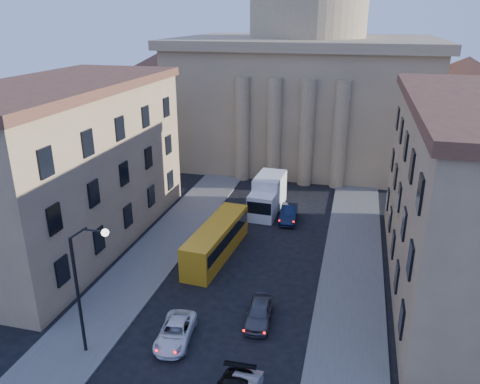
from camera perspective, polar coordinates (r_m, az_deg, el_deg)
The scene contains 11 objects.
sidewalk_left at distance 40.18m, azimuth -11.99°, elevation -9.31°, with size 5.00×60.00×0.15m, color #595752.
sidewalk_right at distance 36.71m, azimuth 13.30°, elevation -12.57°, with size 5.00×60.00×0.15m, color #595752.
church at distance 69.26m, azimuth 7.89°, elevation 13.93°, with size 68.02×28.76×36.60m.
building_left at distance 44.60m, azimuth -20.35°, elevation 3.20°, with size 11.60×26.60×14.70m.
building_right at distance 38.16m, azimuth 27.24°, elevation -0.73°, with size 11.60×26.60×14.70m.
street_lamp at distance 29.48m, azimuth -18.51°, elevation -10.16°, with size 2.62×0.44×8.83m.
car_left_mid at distance 31.96m, azimuth -7.88°, elevation -16.58°, with size 2.07×4.50×1.25m, color white.
car_right_far at distance 33.28m, azimuth 2.36°, elevation -14.46°, with size 1.71×4.24×1.45m, color #47474C.
car_right_distant at distance 48.46m, azimuth 5.97°, elevation -2.62°, with size 1.62×4.63×1.53m, color black.
city_bus at distance 41.08m, azimuth -2.87°, elevation -5.76°, with size 3.17×10.54×2.93m.
box_truck at distance 50.13m, azimuth 3.36°, elevation -0.44°, with size 3.05×7.03×3.79m.
Camera 1 is at (7.84, -12.88, 19.91)m, focal length 35.00 mm.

